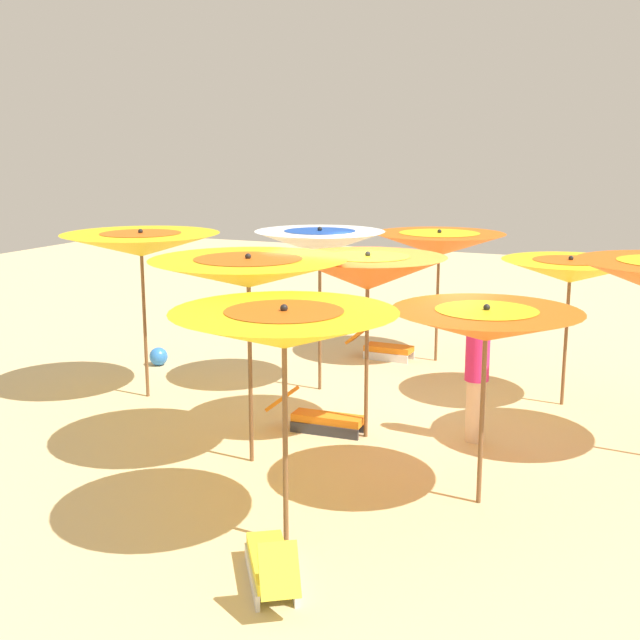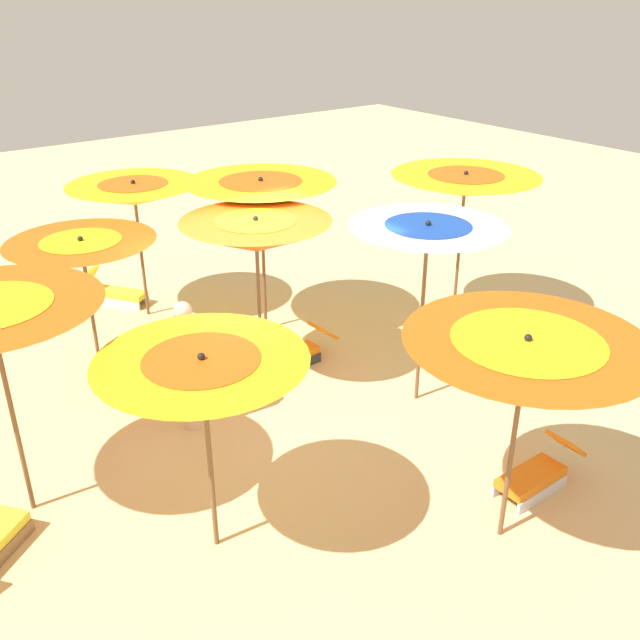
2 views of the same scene
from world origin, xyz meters
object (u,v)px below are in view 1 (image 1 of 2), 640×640
beach_umbrella_6 (439,244)px  lounger_3 (321,417)px  lounger_1 (383,347)px  beach_umbrella_0 (141,244)px  beach_umbrella_4 (368,272)px  beach_umbrella_7 (570,271)px  beach_ball (159,356)px  beachgoer_0 (477,372)px  beach_umbrella_1 (248,273)px  beach_umbrella_2 (284,329)px  beach_umbrella_5 (486,325)px  lounger_2 (271,565)px  beach_umbrella_3 (320,242)px

beach_umbrella_6 → lounger_3: beach_umbrella_6 is taller
lounger_1 → beach_umbrella_0: bearing=-124.5°
beach_umbrella_4 → beach_umbrella_7: (-2.40, 2.10, -0.19)m
beach_ball → beach_umbrella_7: bearing=95.3°
beach_umbrella_4 → beachgoer_0: beach_umbrella_4 is taller
lounger_3 → beach_ball: (-1.86, -3.84, -0.04)m
beach_umbrella_4 → beach_umbrella_7: 3.20m
beach_umbrella_1 → lounger_1: beach_umbrella_1 is taller
beach_umbrella_7 → lounger_3: size_ratio=1.64×
beach_umbrella_6 → lounger_1: size_ratio=1.93×
beach_umbrella_2 → lounger_1: beach_umbrella_2 is taller
beach_umbrella_5 → lounger_2: bearing=-26.9°
beach_umbrella_5 → lounger_2: beach_umbrella_5 is taller
beach_umbrella_2 → lounger_2: size_ratio=1.95×
beach_umbrella_5 → beach_umbrella_6: beach_umbrella_6 is taller
lounger_1 → lounger_3: lounger_1 is taller
beach_umbrella_2 → beach_umbrella_4: beach_umbrella_4 is taller
beach_umbrella_3 → beach_umbrella_7: 3.59m
beach_umbrella_2 → lounger_2: beach_umbrella_2 is taller
beach_ball → beachgoer_0: bearing=76.6°
beach_umbrella_4 → lounger_1: (-3.79, -1.13, -1.93)m
beach_umbrella_1 → lounger_1: bearing=-177.9°
beach_umbrella_2 → beach_umbrella_3: beach_umbrella_3 is taller
beach_umbrella_1 → beach_umbrella_7: (-3.73, 3.04, -0.32)m
beach_umbrella_4 → lounger_2: size_ratio=2.03×
beach_umbrella_4 → lounger_3: beach_umbrella_4 is taller
beach_umbrella_3 → beach_umbrella_4: beach_umbrella_3 is taller
beach_umbrella_7 → lounger_3: bearing=-47.8°
beach_umbrella_1 → beach_umbrella_5: bearing=89.1°
beach_umbrella_5 → beachgoer_0: beach_umbrella_5 is taller
beach_umbrella_0 → beach_umbrella_5: (1.65, 5.37, -0.36)m
lounger_1 → beachgoer_0: bearing=-53.6°
beach_umbrella_1 → beach_umbrella_4: 1.63m
lounger_1 → beach_ball: 3.87m
beach_umbrella_0 → beach_umbrella_2: 5.11m
beachgoer_0 → beach_umbrella_7: bearing=-131.9°
beach_umbrella_2 → beach_umbrella_6: size_ratio=1.01×
beach_umbrella_0 → beach_umbrella_7: beach_umbrella_0 is taller
beach_umbrella_0 → beach_umbrella_7: (-2.12, 5.68, -0.33)m
beach_umbrella_0 → beach_umbrella_6: size_ratio=1.10×
lounger_3 → beachgoer_0: size_ratio=0.77×
beach_umbrella_4 → beach_umbrella_3: bearing=-140.0°
beach_umbrella_3 → beach_umbrella_7: size_ratio=1.15×
beach_umbrella_2 → beach_umbrella_6: bearing=-175.1°
beach_umbrella_0 → beach_umbrella_2: size_ratio=1.09×
lounger_1 → beachgoer_0: 4.21m
beach_umbrella_1 → lounger_1: size_ratio=2.11×
beach_umbrella_2 → beach_umbrella_5: bearing=138.1°
beach_umbrella_3 → beach_umbrella_2: bearing=20.5°
beach_umbrella_0 → beach_umbrella_5: size_ratio=1.17×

